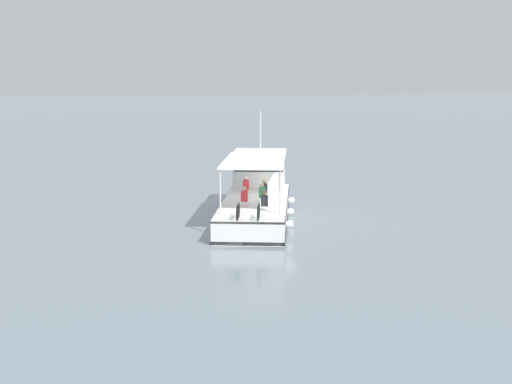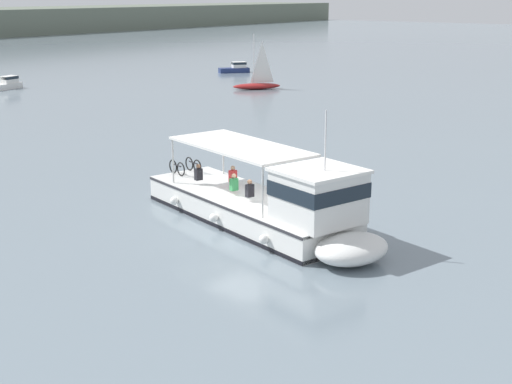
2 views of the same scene
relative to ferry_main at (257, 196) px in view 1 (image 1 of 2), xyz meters
name	(u,v)px [view 1 (image 1 of 2)]	position (x,y,z in m)	size (l,w,h in m)	color
ground_plane	(270,218)	(-0.49, 0.96, -1.02)	(400.00, 400.00, 0.00)	slate
ferry_main	(257,196)	(0.00, 0.00, 0.00)	(6.41, 13.07, 5.32)	white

